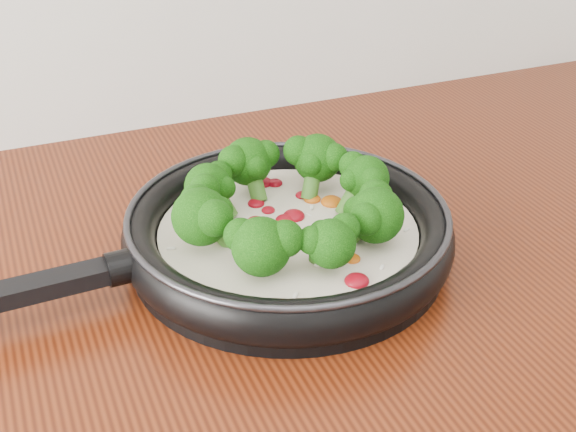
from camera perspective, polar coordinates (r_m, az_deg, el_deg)
name	(u,v)px	position (r m, az deg, el deg)	size (l,w,h in m)	color
skillet	(285,228)	(0.79, -0.22, -0.89)	(0.54, 0.36, 0.10)	black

